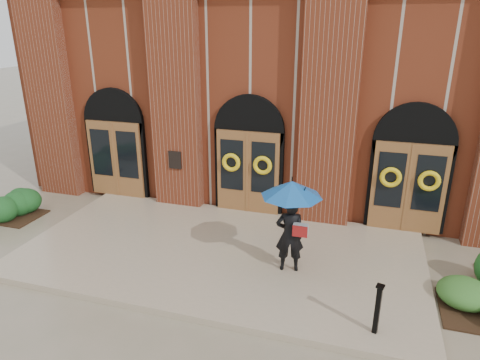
% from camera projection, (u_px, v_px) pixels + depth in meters
% --- Properties ---
extents(ground, '(90.00, 90.00, 0.00)m').
position_uv_depth(ground, '(218.00, 258.00, 10.80)').
color(ground, gray).
rests_on(ground, ground).
extents(landing, '(10.00, 5.30, 0.15)m').
position_uv_depth(landing, '(220.00, 252.00, 10.91)').
color(landing, tan).
rests_on(landing, ground).
extents(church_building, '(16.20, 12.53, 7.00)m').
position_uv_depth(church_building, '(289.00, 78.00, 17.49)').
color(church_building, '#5F2514').
rests_on(church_building, ground).
extents(man_with_umbrella, '(1.65, 1.65, 2.20)m').
position_uv_depth(man_with_umbrella, '(291.00, 209.00, 9.51)').
color(man_with_umbrella, black).
rests_on(man_with_umbrella, landing).
extents(metal_post, '(0.17, 0.17, 1.02)m').
position_uv_depth(metal_post, '(378.00, 308.00, 7.79)').
color(metal_post, black).
rests_on(metal_post, landing).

